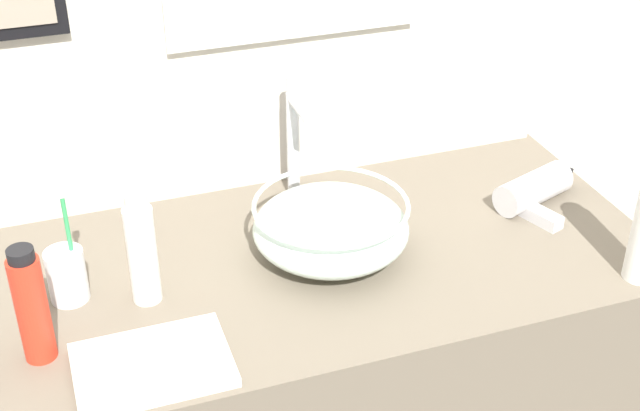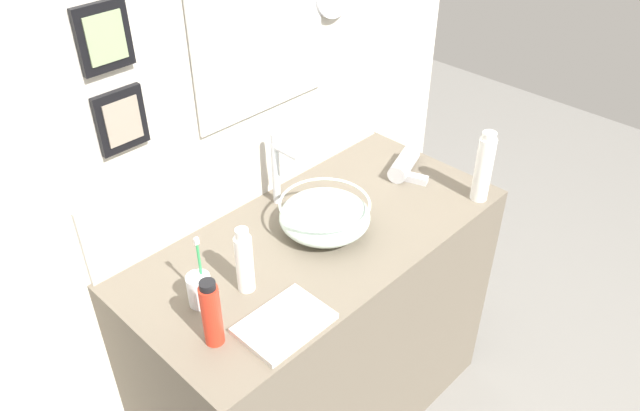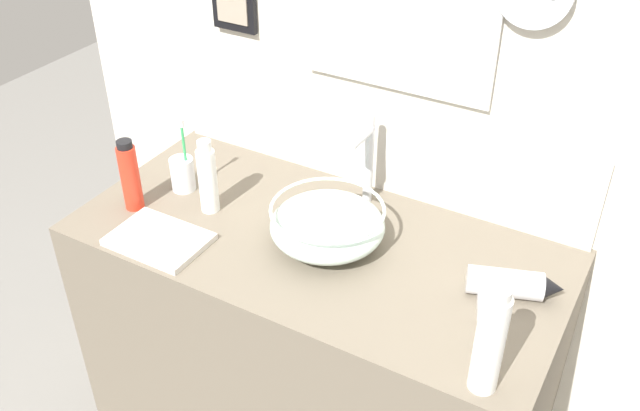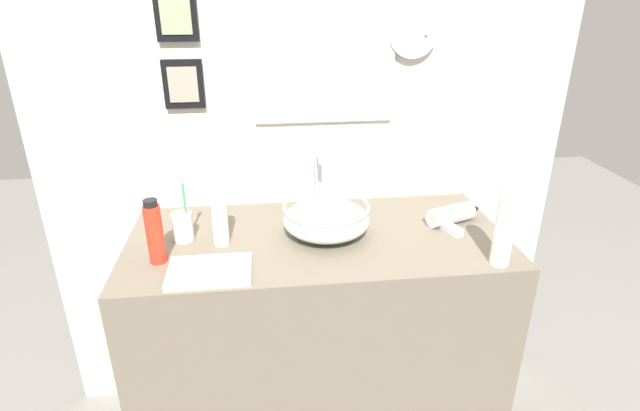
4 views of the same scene
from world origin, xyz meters
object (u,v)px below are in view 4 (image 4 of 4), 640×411
Objects in this scene: toothbrush_cup at (183,226)px; spray_bottle at (155,232)px; faucet at (319,172)px; lotion_bottle at (220,216)px; hand_towel at (210,271)px; soap_dispenser at (505,227)px; hair_drier at (454,215)px; glass_bowl_sink at (326,219)px.

toothbrush_cup reaches higher than spray_bottle.
lotion_bottle is at bearing -145.65° from faucet.
spray_bottle is 0.85× the size of hand_towel.
soap_dispenser is at bearing -15.09° from lotion_bottle.
lotion_bottle is 0.87× the size of hand_towel.
soap_dispenser is 1.25× the size of spray_bottle.
hair_drier is 0.75m from lotion_bottle.
hair_drier is (0.43, 0.03, -0.02)m from glass_bowl_sink.
toothbrush_cup is at bearing 177.55° from glass_bowl_sink.
glass_bowl_sink reaches higher than hand_towel.
lotion_bottle is at bearing 82.49° from hand_towel.
hair_drier is (0.43, -0.16, -0.11)m from faucet.
glass_bowl_sink is 0.33m from lotion_bottle.
hair_drier is 0.87m from toothbrush_cup.
faucet reaches higher than toothbrush_cup.
hair_drier is at bearing 96.90° from soap_dispenser.
soap_dispenser is 0.81m from lotion_bottle.
lotion_bottle reaches higher than hair_drier.
hair_drier is 0.93× the size of hand_towel.
toothbrush_cup is at bearing -157.89° from faucet.
toothbrush_cup is at bearing 164.30° from soap_dispenser.
glass_bowl_sink is 1.19× the size of hand_towel.
spray_bottle reaches higher than hair_drier.
spray_bottle reaches higher than hand_towel.
lotion_bottle is (0.17, 0.09, 0.00)m from spray_bottle.
hair_drier is 0.93m from spray_bottle.
lotion_bottle is (-0.78, 0.21, -0.02)m from soap_dispenser.
spray_bottle is 0.19m from lotion_bottle.
toothbrush_cup is (-0.44, -0.18, -0.09)m from faucet.
hand_towel is (0.15, -0.08, -0.08)m from spray_bottle.
glass_bowl_sink is at bearing -175.67° from hair_drier.
glass_bowl_sink is 0.44m from toothbrush_cup.
toothbrush_cup is (-0.44, 0.02, -0.01)m from glass_bowl_sink.
soap_dispenser reaches higher than glass_bowl_sink.
faucet is 0.63m from soap_dispenser.
toothbrush_cup is (-0.87, -0.01, 0.02)m from hair_drier.
soap_dispenser is (0.90, -0.25, 0.07)m from toothbrush_cup.
hair_drier is 0.28m from soap_dispenser.
spray_bottle is at bearing 150.71° from hand_towel.
faucet is at bearing 22.11° from toothbrush_cup.
hair_drier is at bearing 4.23° from lotion_bottle.
toothbrush_cup is 0.24m from hand_towel.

